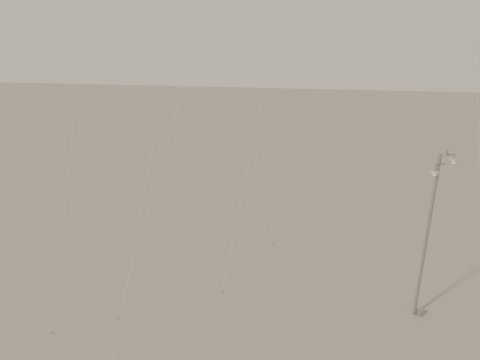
# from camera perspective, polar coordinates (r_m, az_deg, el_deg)

# --- Properties ---
(street_lamp) EXTENTS (1.72, 1.01, 9.32)m
(street_lamp) POSITION_cam_1_polar(r_m,az_deg,el_deg) (36.61, 15.90, -4.15)
(street_lamp) COLOR #93969C
(street_lamp) RESTS_ON ground
(kite_3) EXTENTS (1.96, 14.51, 20.89)m
(kite_3) POSITION_cam_1_polar(r_m,az_deg,el_deg) (33.35, -5.58, 12.69)
(kite_3) COLOR maroon
(kite_3) RESTS_ON ground
(kite_4) EXTENTS (0.38, 15.41, 22.26)m
(kite_4) POSITION_cam_1_polar(r_m,az_deg,el_deg) (40.08, 19.31, 14.12)
(kite_4) COLOR #322C29
(kite_4) RESTS_ON ground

